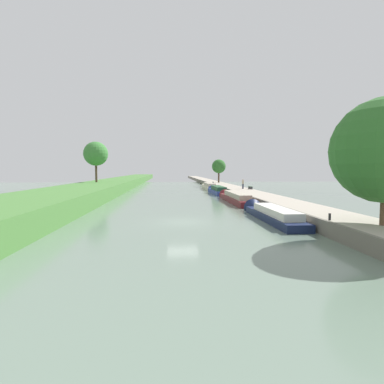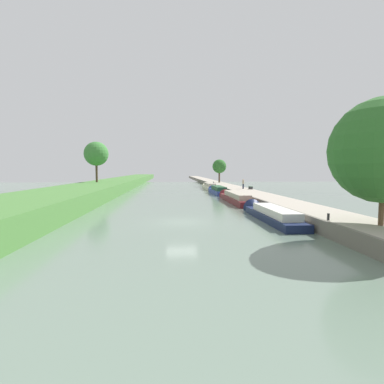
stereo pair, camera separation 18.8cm
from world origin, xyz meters
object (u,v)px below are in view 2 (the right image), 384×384
Objects in this scene: narrowboat_blue at (217,190)px; park_bench at (251,187)px; narrowboat_navy at (270,214)px; person_walking at (243,184)px; narrowboat_cream at (209,186)px; narrowboat_maroon at (234,198)px; mooring_bollard_far at (214,183)px; mooring_bollard_near at (328,217)px.

narrowboat_blue is 7.74× the size of park_bench.
narrowboat_navy is 26.34m from person_walking.
narrowboat_navy is 1.01× the size of narrowboat_blue.
narrowboat_cream reaches higher than narrowboat_navy.
narrowboat_navy is at bearing -89.90° from narrowboat_maroon.
mooring_bollard_far is at bearing 96.59° from person_walking.
park_bench is (5.12, -3.18, 0.76)m from narrowboat_blue.
mooring_bollard_far is (1.76, 31.56, 0.64)m from narrowboat_maroon.
person_walking is (4.01, -14.37, 1.26)m from narrowboat_cream.
park_bench is at bearing -31.80° from narrowboat_blue.
park_bench reaches higher than mooring_bollard_near.
mooring_bollard_far is (0.00, 52.18, 0.00)m from mooring_bollard_near.
mooring_bollard_far is at bearing 72.07° from narrowboat_cream.
narrowboat_cream is (0.03, 26.21, 0.03)m from narrowboat_maroon.
mooring_bollard_near reaches higher than narrowboat_blue.
narrowboat_navy is at bearing -90.00° from narrowboat_cream.
mooring_bollard_far is (-2.28, 19.72, -0.65)m from person_walking.
person_walking is at bearing 81.23° from narrowboat_navy.
park_bench reaches higher than narrowboat_maroon.
mooring_bollard_far is at bearing 86.82° from narrowboat_maroon.
narrowboat_blue is 25.79× the size of mooring_bollard_near.
mooring_bollard_far is (1.82, 17.59, 0.63)m from narrowboat_blue.
narrowboat_blue reaches higher than narrowboat_maroon.
park_bench is (3.30, 31.41, 0.12)m from mooring_bollard_near.
narrowboat_maroon is 31.63× the size of mooring_bollard_near.
narrowboat_blue is 25.79× the size of mooring_bollard_far.
mooring_bollard_near is (1.76, -20.62, 0.64)m from narrowboat_maroon.
narrowboat_navy is at bearing -92.17° from mooring_bollard_far.
narrowboat_cream is at bearing 108.07° from park_bench.
person_walking is 3.69× the size of mooring_bollard_near.
narrowboat_maroon is 1.18× the size of narrowboat_cream.
mooring_bollard_near is at bearing -86.98° from narrowboat_blue.
narrowboat_blue is 6.08m from park_bench.
narrowboat_cream is 26.74× the size of mooring_bollard_far.
mooring_bollard_far reaches higher than narrowboat_maroon.
park_bench is at bearing 78.60° from narrowboat_navy.
narrowboat_blue is 6.99× the size of person_walking.
person_walking is (4.10, -2.13, 1.28)m from narrowboat_blue.
person_walking reaches higher than mooring_bollard_far.
narrowboat_cream is (0.09, 12.24, 0.02)m from narrowboat_blue.
narrowboat_maroon is at bearing 90.10° from narrowboat_navy.
narrowboat_cream reaches higher than narrowboat_blue.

